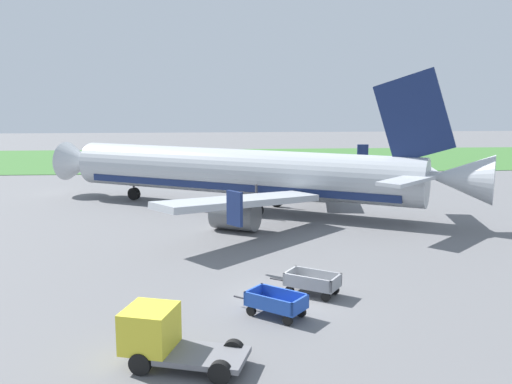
{
  "coord_description": "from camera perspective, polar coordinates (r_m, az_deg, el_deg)",
  "views": [
    {
      "loc": [
        -3.19,
        -25.78,
        9.73
      ],
      "look_at": [
        -0.49,
        13.28,
        2.8
      ],
      "focal_mm": 40.35,
      "sensor_mm": 36.0,
      "label": 1
    }
  ],
  "objects": [
    {
      "name": "baggage_cart_second_in_row",
      "position": [
        28.17,
        5.58,
        -8.92
      ],
      "size": [
        3.37,
        2.57,
        1.07
      ],
      "color": "gray",
      "rests_on": "ground"
    },
    {
      "name": "airplane",
      "position": [
        46.82,
        -0.54,
        1.84
      ],
      "size": [
        34.89,
        28.86,
        11.34
      ],
      "color": "#B2B7BC",
      "rests_on": "ground"
    },
    {
      "name": "baggage_cart_nearest",
      "position": [
        25.5,
        1.99,
        -10.95
      ],
      "size": [
        3.23,
        2.8,
        1.07
      ],
      "color": "#234CB2",
      "rests_on": "ground"
    },
    {
      "name": "grass_strip",
      "position": [
        82.45,
        -1.71,
        3.28
      ],
      "size": [
        220.0,
        28.0,
        0.06
      ],
      "primitive_type": "cube",
      "color": "#3D7033",
      "rests_on": "ground"
    },
    {
      "name": "ground_plane",
      "position": [
        27.74,
        2.95,
        -10.51
      ],
      "size": [
        220.0,
        220.0,
        0.0
      ],
      "primitive_type": "plane",
      "color": "slate"
    },
    {
      "name": "service_truck_beside_carts",
      "position": [
        21.4,
        -9.23,
        -13.89
      ],
      "size": [
        4.74,
        3.1,
        2.1
      ],
      "color": "slate",
      "rests_on": "ground"
    }
  ]
}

